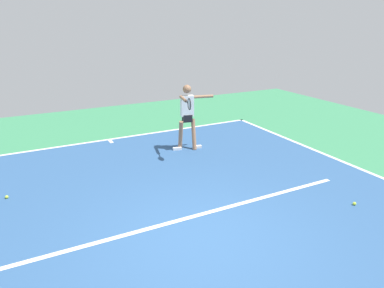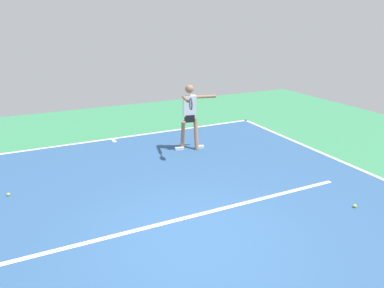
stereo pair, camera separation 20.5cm
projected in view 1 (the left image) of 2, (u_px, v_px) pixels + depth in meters
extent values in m
plane|color=#388456|center=(200.00, 240.00, 5.72)|extent=(20.09, 20.09, 0.00)
cube|color=#2D5484|center=(200.00, 239.00, 5.72)|extent=(9.74, 11.60, 0.00)
cube|color=white|center=(109.00, 139.00, 10.55)|extent=(9.74, 0.10, 0.01)
cube|color=white|center=(182.00, 220.00, 6.29)|extent=(7.31, 0.10, 0.01)
cube|color=white|center=(111.00, 141.00, 10.38)|extent=(0.10, 0.30, 0.01)
cylinder|color=#9E7051|center=(194.00, 134.00, 9.69)|extent=(0.17, 0.33, 0.86)
cube|color=white|center=(197.00, 147.00, 9.84)|extent=(0.26, 0.15, 0.07)
cylinder|color=#9E7051|center=(181.00, 135.00, 9.60)|extent=(0.17, 0.33, 0.86)
cube|color=white|center=(177.00, 149.00, 9.70)|extent=(0.26, 0.15, 0.07)
cube|color=black|center=(187.00, 118.00, 9.48)|extent=(0.28, 0.25, 0.20)
cube|color=white|center=(187.00, 106.00, 9.37)|extent=(0.37, 0.25, 0.55)
sphere|color=#9E7051|center=(187.00, 89.00, 9.22)|extent=(0.23, 0.23, 0.23)
cylinder|color=#9E7051|center=(203.00, 97.00, 9.40)|extent=(0.56, 0.20, 0.08)
cylinder|color=#9E7051|center=(183.00, 99.00, 8.99)|extent=(0.20, 0.56, 0.08)
cylinder|color=black|center=(187.00, 102.00, 8.64)|extent=(0.08, 0.22, 0.03)
torus|color=black|center=(189.00, 104.00, 8.42)|extent=(0.09, 0.29, 0.29)
cylinder|color=silver|center=(189.00, 104.00, 8.42)|extent=(0.06, 0.24, 0.25)
sphere|color=#C6E53D|center=(354.00, 204.00, 6.78)|extent=(0.07, 0.07, 0.07)
sphere|color=#C6E53D|center=(7.00, 197.00, 7.04)|extent=(0.07, 0.07, 0.07)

